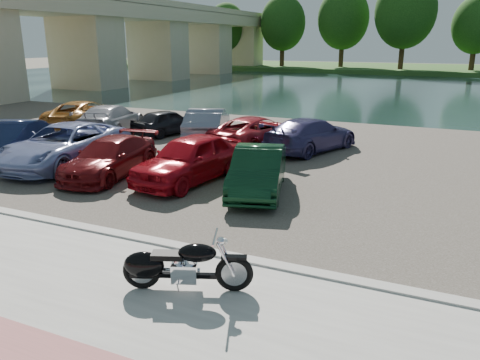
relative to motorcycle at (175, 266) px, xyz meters
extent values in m
plane|color=#595447|center=(0.17, -0.42, -0.56)|extent=(200.00, 200.00, 0.00)
cube|color=#9E9A94|center=(0.17, -1.42, -0.51)|extent=(60.00, 6.00, 0.10)
cube|color=#9E9A94|center=(0.17, 1.58, -0.49)|extent=(60.00, 0.30, 0.14)
cube|color=#3C3831|center=(0.17, 10.58, -0.54)|extent=(60.00, 18.00, 0.04)
cube|color=#192D2B|center=(0.17, 39.58, -0.56)|extent=(120.00, 40.00, 0.00)
cube|color=#214C1B|center=(0.17, 71.58, -0.26)|extent=(120.00, 24.00, 0.60)
cube|color=#C7B68A|center=(-27.83, 39.58, 6.64)|extent=(7.00, 56.00, 1.40)
cube|color=#C7B68A|center=(-27.83, 39.58, 7.64)|extent=(7.00, 56.00, 0.70)
cube|color=#C7B68A|center=(-27.83, 29.58, 3.04)|extent=(6.00, 4.00, 7.20)
cube|color=#C7B68A|center=(-27.83, 41.58, 3.04)|extent=(6.00, 4.00, 7.20)
cube|color=#C7B68A|center=(-27.83, 53.58, 3.04)|extent=(6.00, 4.00, 7.20)
cube|color=#C7B68A|center=(-27.83, 65.58, 3.04)|extent=(6.00, 4.00, 7.20)
cylinder|color=#362413|center=(-29.83, 64.18, 2.29)|extent=(0.70, 0.70, 4.50)
ellipsoid|color=#13350E|center=(-29.83, 64.18, 5.89)|extent=(6.30, 6.30, 7.56)
cylinder|color=#362413|center=(-20.83, 65.58, 2.51)|extent=(0.70, 0.70, 4.95)
ellipsoid|color=#13350E|center=(-20.83, 65.58, 6.47)|extent=(6.93, 6.93, 8.32)
cylinder|color=#362413|center=(-11.83, 66.98, 2.74)|extent=(0.70, 0.70, 5.40)
ellipsoid|color=#13350E|center=(-11.83, 66.98, 7.06)|extent=(7.56, 7.56, 9.07)
cylinder|color=#362413|center=(-2.83, 64.18, 2.96)|extent=(0.70, 0.70, 5.85)
ellipsoid|color=#13350E|center=(-2.83, 64.18, 7.64)|extent=(8.19, 8.19, 9.83)
cylinder|color=#362413|center=(6.17, 65.58, 2.29)|extent=(0.70, 0.70, 4.50)
ellipsoid|color=#13350E|center=(6.17, 65.58, 5.89)|extent=(6.30, 6.30, 7.56)
torus|color=black|center=(0.98, 0.37, -0.12)|extent=(0.68, 0.36, 0.68)
torus|color=black|center=(-0.56, -0.22, -0.12)|extent=(0.68, 0.36, 0.68)
cylinder|color=#B2B2B7|center=(0.98, 0.37, -0.12)|extent=(0.45, 0.22, 0.46)
cylinder|color=#B2B2B7|center=(-0.56, -0.22, -0.12)|extent=(0.45, 0.22, 0.46)
cylinder|color=silver|center=(0.88, 0.23, 0.18)|extent=(0.32, 0.16, 0.63)
cylinder|color=silver|center=(0.81, 0.41, 0.18)|extent=(0.32, 0.16, 0.63)
cylinder|color=silver|center=(0.67, 0.25, 0.57)|extent=(0.30, 0.71, 0.04)
sphere|color=silver|center=(0.76, 0.29, 0.49)|extent=(0.21, 0.21, 0.16)
sphere|color=silver|center=(0.83, 0.31, 0.49)|extent=(0.14, 0.14, 0.11)
cube|color=black|center=(0.98, 0.37, 0.19)|extent=(0.47, 0.29, 0.06)
cube|color=black|center=(0.21, 0.07, -0.18)|extent=(1.16, 0.53, 0.08)
cube|color=silver|center=(0.16, 0.06, -0.11)|extent=(0.54, 0.46, 0.34)
cylinder|color=silver|center=(0.25, 0.09, 0.09)|extent=(0.29, 0.26, 0.27)
cylinder|color=silver|center=(0.07, 0.02, 0.09)|extent=(0.29, 0.26, 0.27)
ellipsoid|color=black|center=(0.37, 0.14, 0.26)|extent=(0.76, 0.58, 0.32)
cube|color=black|center=(-0.12, -0.05, 0.20)|extent=(0.61, 0.46, 0.10)
ellipsoid|color=black|center=(-0.52, -0.21, 0.00)|extent=(0.80, 0.58, 0.50)
cube|color=black|center=(-0.56, -0.22, -0.07)|extent=(0.44, 0.31, 0.30)
cylinder|color=silver|center=(-0.18, 0.10, -0.24)|extent=(1.06, 0.48, 0.09)
cylinder|color=silver|center=(-0.18, 0.10, -0.16)|extent=(1.06, 0.48, 0.09)
cylinder|color=#B2B2B7|center=(0.13, -0.15, -0.33)|extent=(0.07, 0.14, 0.22)
imported|color=#131C3D|center=(-10.86, 5.93, 0.18)|extent=(2.88, 4.54, 1.41)
imported|color=#828DBD|center=(-8.33, 6.05, 0.22)|extent=(2.81, 5.49, 1.48)
imported|color=#600D10|center=(-5.99, 5.62, 0.10)|extent=(2.24, 4.46, 1.24)
imported|color=#A50B16|center=(-3.26, 6.16, 0.22)|extent=(2.36, 4.58, 1.49)
imported|color=black|center=(-0.83, 5.97, 0.15)|extent=(2.46, 4.29, 1.34)
imported|color=#B06E28|center=(-13.20, 12.48, 0.17)|extent=(3.25, 5.33, 1.38)
imported|color=#9D9BA4|center=(-10.80, 11.64, 0.18)|extent=(3.22, 5.19, 1.40)
imported|color=black|center=(-8.16, 12.50, 0.09)|extent=(2.47, 3.87, 1.23)
imported|color=slate|center=(-5.70, 12.00, 0.22)|extent=(2.99, 4.76, 1.48)
imported|color=maroon|center=(-3.29, 11.82, 0.12)|extent=(3.18, 5.02, 1.29)
imported|color=navy|center=(-0.91, 11.94, 0.15)|extent=(3.39, 5.03, 1.35)
camera|label=1|loc=(4.09, -6.35, 3.80)|focal=35.00mm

